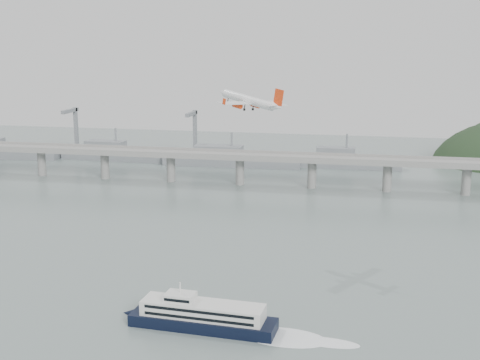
# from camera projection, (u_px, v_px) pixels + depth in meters

# --- Properties ---
(ground) EXTENTS (900.00, 900.00, 0.00)m
(ground) POSITION_uv_depth(u_px,v_px,m) (212.00, 300.00, 249.78)
(ground) COLOR slate
(ground) RESTS_ON ground
(bridge) EXTENTS (800.00, 22.00, 23.90)m
(bridge) POSITION_uv_depth(u_px,v_px,m) (281.00, 161.00, 437.46)
(bridge) COLOR gray
(bridge) RESTS_ON ground
(distant_fleet) EXTENTS (453.00, 60.90, 40.00)m
(distant_fleet) POSITION_uv_depth(u_px,v_px,m) (108.00, 153.00, 532.57)
(distant_fleet) COLOR slate
(distant_fleet) RESTS_ON ground
(ferry) EXTENTS (85.74, 18.00, 16.16)m
(ferry) POSITION_uv_depth(u_px,v_px,m) (203.00, 316.00, 224.90)
(ferry) COLOR black
(ferry) RESTS_ON ground
(airliner) EXTENTS (36.51, 34.18, 11.32)m
(airliner) POSITION_uv_depth(u_px,v_px,m) (250.00, 101.00, 293.41)
(airliner) COLOR white
(airliner) RESTS_ON ground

